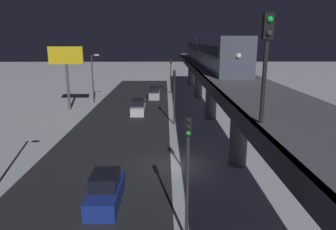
# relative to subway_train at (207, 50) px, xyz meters

# --- Properties ---
(ground_plane) EXTENTS (240.00, 240.00, 0.00)m
(ground_plane) POSITION_rel_subway_train_xyz_m (5.97, 19.84, -8.46)
(ground_plane) COLOR silver
(avenue_asphalt) EXTENTS (11.00, 104.47, 0.01)m
(avenue_asphalt) POSITION_rel_subway_train_xyz_m (10.84, 19.84, -8.46)
(avenue_asphalt) COLOR #28282D
(avenue_asphalt) RESTS_ON ground_plane
(elevated_railway) EXTENTS (5.00, 104.47, 6.68)m
(elevated_railway) POSITION_rel_subway_train_xyz_m (0.09, 19.84, -2.70)
(elevated_railway) COLOR slate
(elevated_railway) RESTS_ON ground_plane
(subway_train) EXTENTS (2.94, 36.87, 3.40)m
(subway_train) POSITION_rel_subway_train_xyz_m (0.00, 0.00, 0.00)
(subway_train) COLOR #4C5160
(subway_train) RESTS_ON elevated_railway
(rail_signal) EXTENTS (0.36, 0.41, 4.00)m
(rail_signal) POSITION_rel_subway_train_xyz_m (2.13, 31.54, 0.95)
(rail_signal) COLOR black
(rail_signal) RESTS_ON elevated_railway
(sedan_white) EXTENTS (1.91, 4.21, 1.97)m
(sedan_white) POSITION_rel_subway_train_xyz_m (9.44, 2.23, -7.68)
(sedan_white) COLOR silver
(sedan_white) RESTS_ON ground_plane
(sedan_silver) EXTENTS (1.80, 4.04, 1.97)m
(sedan_silver) POSITION_rel_subway_train_xyz_m (7.64, -9.09, -7.66)
(sedan_silver) COLOR #B2B2B7
(sedan_silver) RESTS_ON ground_plane
(sedan_blue) EXTENTS (1.80, 4.51, 1.97)m
(sedan_blue) POSITION_rel_subway_train_xyz_m (9.44, 25.71, -7.66)
(sedan_blue) COLOR navy
(sedan_blue) RESTS_ON ground_plane
(traffic_light_near) EXTENTS (0.32, 0.44, 6.40)m
(traffic_light_near) POSITION_rel_subway_train_xyz_m (4.74, 29.37, -4.26)
(traffic_light_near) COLOR #2D2D2D
(traffic_light_near) RESTS_ON ground_plane
(traffic_light_mid) EXTENTS (0.32, 0.44, 6.40)m
(traffic_light_mid) POSITION_rel_subway_train_xyz_m (4.74, 7.64, -4.26)
(traffic_light_mid) COLOR #2D2D2D
(traffic_light_mid) RESTS_ON ground_plane
(traffic_light_far) EXTENTS (0.32, 0.44, 6.40)m
(traffic_light_far) POSITION_rel_subway_train_xyz_m (4.74, -14.08, -4.26)
(traffic_light_far) COLOR #2D2D2D
(traffic_light_far) RESTS_ON ground_plane
(commercial_billboard) EXTENTS (4.80, 0.36, 8.90)m
(commercial_billboard) POSITION_rel_subway_train_xyz_m (19.56, -0.39, -1.63)
(commercial_billboard) COLOR #4C4C51
(commercial_billboard) RESTS_ON ground_plane
(street_lamp_far) EXTENTS (1.35, 0.44, 7.65)m
(street_lamp_far) POSITION_rel_subway_train_xyz_m (16.91, -5.16, -3.65)
(street_lamp_far) COLOR #38383D
(street_lamp_far) RESTS_ON ground_plane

